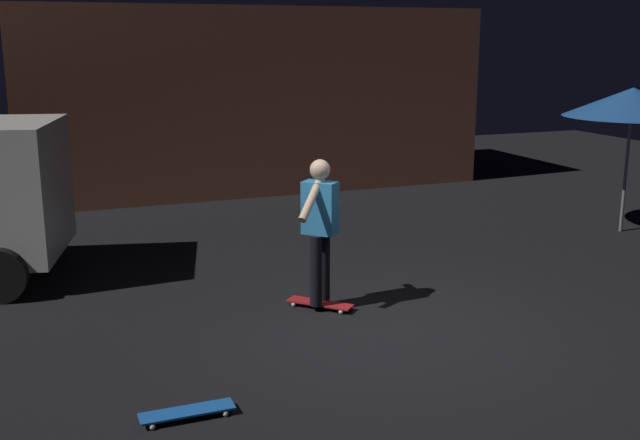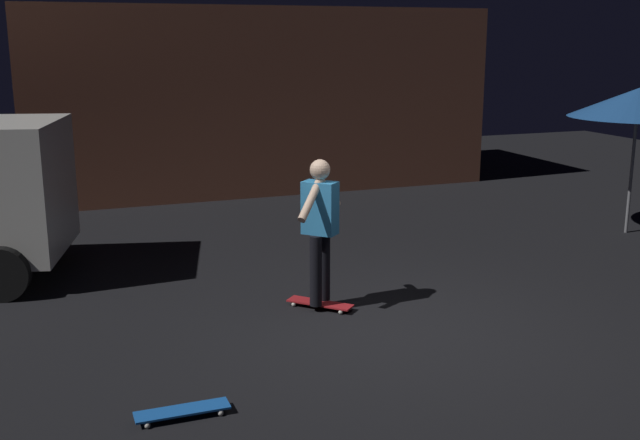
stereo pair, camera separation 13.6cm
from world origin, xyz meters
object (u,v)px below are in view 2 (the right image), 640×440
object	(u,v)px
skater	(320,221)
skateboard_ridden	(320,304)
patio_umbrella	(638,103)
skateboard_spare	(182,411)

from	to	relation	value
skater	skateboard_ridden	bearing A→B (deg)	135.00
skateboard_ridden	patio_umbrella	bearing A→B (deg)	15.03
patio_umbrella	skateboard_ridden	bearing A→B (deg)	-164.97
skateboard_ridden	skater	world-z (taller)	skater
patio_umbrella	skater	distance (m)	6.15
patio_umbrella	skateboard_spare	bearing A→B (deg)	-155.23
skateboard_spare	skater	world-z (taller)	skater
patio_umbrella	skater	xyz separation A→B (m)	(-5.85, -1.57, -1.04)
patio_umbrella	skater	size ratio (longest dim) A/B	1.38
skateboard_ridden	skateboard_spare	distance (m)	2.85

